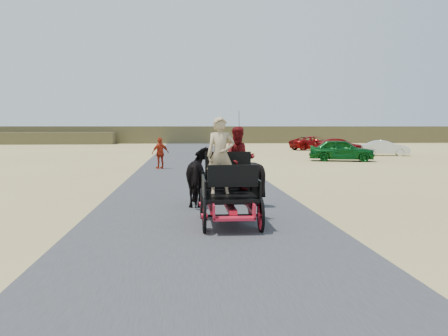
{
  "coord_description": "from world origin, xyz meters",
  "views": [
    {
      "loc": [
        -0.45,
        -10.62,
        2.28
      ],
      "look_at": [
        0.57,
        2.51,
        1.2
      ],
      "focal_mm": 40.0,
      "sensor_mm": 36.0,
      "label": 1
    }
  ],
  "objects": [
    {
      "name": "driver_man",
      "position": [
        0.37,
        0.96,
        1.62
      ],
      "size": [
        0.66,
        0.43,
        1.8
      ],
      "primitive_type": "imported",
      "color": "tan",
      "rests_on": "carriage"
    },
    {
      "name": "car_a",
      "position": [
        10.05,
        22.18,
        0.74
      ],
      "size": [
        4.63,
        2.76,
        1.48
      ],
      "primitive_type": "imported",
      "rotation": [
        0.0,
        0.0,
        1.32
      ],
      "color": "#0C4C19",
      "rests_on": "ground"
    },
    {
      "name": "horse_left",
      "position": [
        0.02,
        3.91,
        0.85
      ],
      "size": [
        0.91,
        2.01,
        1.7
      ],
      "primitive_type": "imported",
      "rotation": [
        0.0,
        0.0,
        3.14
      ],
      "color": "black",
      "rests_on": "ground"
    },
    {
      "name": "passenger_woman",
      "position": [
        0.87,
        1.51,
        1.51
      ],
      "size": [
        0.77,
        0.6,
        1.58
      ],
      "primitive_type": "imported",
      "color": "#660C0F",
      "rests_on": "carriage"
    },
    {
      "name": "pedestrian",
      "position": [
        -1.82,
        16.81,
        0.86
      ],
      "size": [
        1.09,
        0.86,
        1.73
      ],
      "primitive_type": "imported",
      "rotation": [
        0.0,
        0.0,
        3.65
      ],
      "color": "#B12C14",
      "rests_on": "ground"
    },
    {
      "name": "carriage",
      "position": [
        0.57,
        0.91,
        0.36
      ],
      "size": [
        1.3,
        2.4,
        0.72
      ],
      "primitive_type": null,
      "color": "black",
      "rests_on": "ground"
    },
    {
      "name": "car_c",
      "position": [
        12.72,
        30.96,
        0.66
      ],
      "size": [
        4.72,
        2.39,
        1.31
      ],
      "primitive_type": "imported",
      "rotation": [
        0.0,
        0.0,
        1.45
      ],
      "color": "maroon",
      "rests_on": "ground"
    },
    {
      "name": "ground",
      "position": [
        0.0,
        0.0,
        0.0
      ],
      "size": [
        140.0,
        140.0,
        0.0
      ],
      "primitive_type": "plane",
      "color": "tan"
    },
    {
      "name": "car_d",
      "position": [
        12.46,
        38.47,
        0.68
      ],
      "size": [
        5.32,
        3.39,
        1.37
      ],
      "primitive_type": "imported",
      "rotation": [
        0.0,
        0.0,
        1.82
      ],
      "color": "maroon",
      "rests_on": "ground"
    },
    {
      "name": "car_b",
      "position": [
        15.54,
        28.22,
        0.61
      ],
      "size": [
        3.91,
        2.17,
        1.22
      ],
      "primitive_type": "imported",
      "rotation": [
        0.0,
        0.0,
        1.32
      ],
      "color": "silver",
      "rests_on": "ground"
    },
    {
      "name": "road",
      "position": [
        0.0,
        0.0,
        0.01
      ],
      "size": [
        6.0,
        140.0,
        0.01
      ],
      "primitive_type": "cube",
      "color": "#38383A",
      "rests_on": "ground"
    },
    {
      "name": "horse_right",
      "position": [
        1.12,
        3.91,
        0.85
      ],
      "size": [
        1.37,
        1.54,
        1.7
      ],
      "primitive_type": "imported",
      "rotation": [
        0.0,
        0.0,
        3.14
      ],
      "color": "black",
      "rests_on": "ground"
    },
    {
      "name": "ridge_far",
      "position": [
        0.0,
        62.0,
        1.2
      ],
      "size": [
        140.0,
        6.0,
        2.4
      ],
      "primitive_type": "cube",
      "color": "brown",
      "rests_on": "ground"
    }
  ]
}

